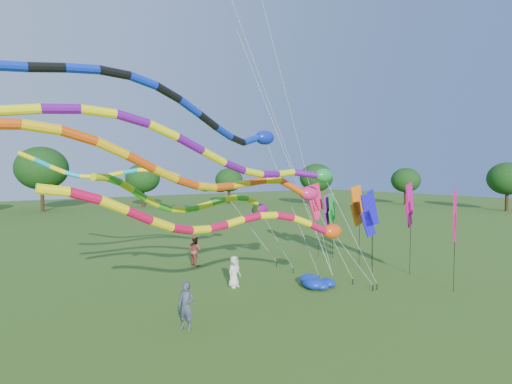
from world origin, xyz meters
TOP-DOWN VIEW (x-y plane):
  - ground at (0.00, 0.00)m, footprint 160.00×160.00m
  - tree_ring at (-0.25, 1.75)m, footprint 118.18×118.90m
  - tube_kite_red at (-4.33, 1.62)m, footprint 14.47×1.49m
  - tube_kite_orange at (-5.59, 2.06)m, footprint 16.73×2.39m
  - tube_kite_purple at (-5.93, 1.47)m, footprint 17.36×1.28m
  - tube_kite_blue at (-7.25, 2.59)m, footprint 17.38×3.07m
  - tube_kite_cyan at (-4.67, 10.46)m, footprint 12.91×4.25m
  - tube_kite_green at (-4.06, 4.94)m, footprint 11.73×3.44m
  - banner_pole_blue_b at (6.95, 5.15)m, footprint 1.13×0.44m
  - banner_pole_violet at (6.80, 8.54)m, footprint 1.15×0.33m
  - banner_pole_green at (6.71, 8.13)m, footprint 1.09×0.55m
  - banner_pole_orange at (6.20, 5.60)m, footprint 1.16×0.12m
  - banner_pole_blue_a at (5.46, 4.08)m, footprint 1.11×0.50m
  - banner_pole_magenta_b at (6.96, 2.53)m, footprint 1.14×0.37m
  - banner_pole_magenta_a at (5.63, -0.81)m, footprint 1.09×0.55m
  - banner_pole_red at (6.22, 9.15)m, footprint 1.16×0.20m
  - blue_nylon_heap at (1.33, 3.52)m, footprint 1.86×1.77m
  - person_a at (-2.21, 6.22)m, footprint 0.87×0.68m
  - person_b at (-6.75, 2.53)m, footprint 0.69×0.77m
  - person_c at (-1.48, 11.67)m, footprint 0.79×0.97m

SIDE VIEW (x-z plane):
  - ground at x=0.00m, z-range 0.00..0.00m
  - blue_nylon_heap at x=1.33m, z-range -0.04..0.53m
  - person_a at x=-2.21m, z-range 0.00..1.57m
  - person_b at x=-6.75m, z-range 0.00..1.76m
  - person_c at x=-1.48m, z-range 0.00..1.84m
  - banner_pole_violet at x=6.80m, z-range 0.89..5.18m
  - banner_pole_green at x=6.71m, z-range 0.92..5.29m
  - banner_pole_blue_a at x=5.46m, z-range 1.04..5.63m
  - banner_pole_blue_b at x=6.95m, z-range 1.09..5.80m
  - banner_pole_magenta_a at x=5.63m, z-range 1.22..6.18m
  - banner_pole_orange at x=6.20m, z-range 1.22..6.19m
  - banner_pole_red at x=6.22m, z-range 1.23..6.22m
  - tube_kite_red at x=-4.33m, z-range 0.83..6.89m
  - banner_pole_magenta_b at x=6.96m, z-range 1.32..6.51m
  - tube_kite_green at x=-4.06m, z-range 1.26..7.52m
  - tube_kite_cyan at x=-4.67m, z-range 1.78..9.04m
  - tree_ring at x=-0.25m, z-range 0.71..10.43m
  - tube_kite_orange at x=-5.59m, z-range 1.73..9.53m
  - tube_kite_purple at x=-5.93m, z-range 2.23..10.57m
  - tube_kite_blue at x=-7.25m, z-range 3.10..12.92m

